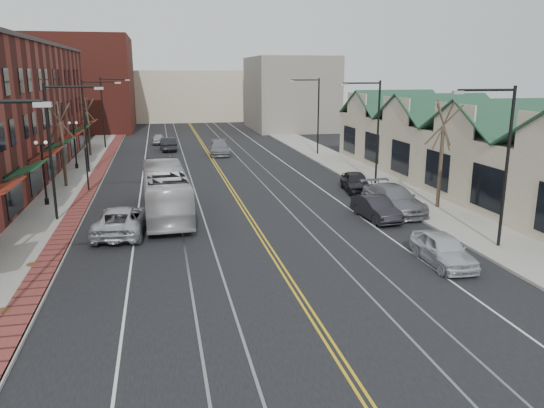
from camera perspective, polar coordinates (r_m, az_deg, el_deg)
name	(u,v)px	position (r m, az deg, el deg)	size (l,w,h in m)	color
ground	(316,322)	(19.67, 4.73, -12.54)	(160.00, 160.00, 0.00)	black
sidewalk_left	(60,205)	(38.44, -21.85, -0.08)	(4.00, 120.00, 0.15)	gray
sidewalk_right	(392,189)	(41.55, 12.76, 1.59)	(4.00, 120.00, 0.15)	gray
building_right	(465,158)	(43.99, 20.06, 4.71)	(8.00, 36.00, 4.60)	#B6AB8C
backdrop_left	(84,84)	(87.51, -19.52, 12.09)	(14.00, 18.00, 14.00)	maroon
backdrop_mid	(186,95)	(102.04, -9.24, 11.46)	(22.00, 14.00, 9.00)	#B6AB8C
backdrop_right	(290,93)	(84.33, 1.92, 11.80)	(12.00, 16.00, 11.00)	slate
streetlight_l_1	(57,138)	(33.55, -22.11, 6.59)	(3.33, 0.25, 8.00)	black
streetlight_l_2	(90,116)	(49.31, -19.00, 8.92)	(3.33, 0.25, 8.00)	black
streetlight_l_3	(106,105)	(65.19, -17.39, 10.11)	(3.33, 0.25, 8.00)	black
streetlight_r_0	(500,151)	(28.25, 23.33, 5.25)	(3.33, 0.25, 8.00)	black
streetlight_r_1	(373,122)	(42.24, 10.80, 8.69)	(3.33, 0.25, 8.00)	black
streetlight_r_2	(314,108)	(57.29, 4.58, 10.24)	(3.33, 0.25, 8.00)	black
lamppost_l_2	(44,174)	(38.17, -23.32, 2.96)	(0.84, 0.28, 4.27)	black
lamppost_l_3	(75,146)	(51.80, -20.44, 5.86)	(0.84, 0.28, 4.27)	black
tree_left_near	(62,143)	(43.76, -21.64, 6.14)	(1.78, 1.37, 6.48)	#382B21
tree_left_far	(88,126)	(59.53, -19.17, 7.96)	(1.66, 1.28, 6.02)	#382B21
tree_right_mid	(442,152)	(35.89, 17.77, 5.31)	(1.90, 1.46, 6.93)	#382B21
manhole_mid	(3,311)	(22.43, -26.92, -10.19)	(0.60, 0.60, 0.02)	#592D19
manhole_far	(33,264)	(26.95, -24.30, -5.92)	(0.60, 0.60, 0.02)	#592D19
traffic_signal	(86,161)	(41.67, -19.35, 4.36)	(0.18, 0.15, 3.80)	black
transit_bus	(166,191)	(33.70, -11.38, 1.33)	(2.57, 10.99, 3.06)	silver
parked_suv	(121,220)	(30.52, -15.90, -1.69)	(2.62, 5.69, 1.58)	silver
parked_car_a	(443,249)	(26.05, 17.93, -4.66)	(1.74, 4.33, 1.47)	silver
parked_car_b	(376,208)	(32.87, 11.13, -0.45)	(1.50, 4.30, 1.42)	black
parked_car_c	(394,199)	(34.84, 12.94, 0.52)	(2.38, 5.87, 1.70)	slate
parked_car_d	(356,182)	(40.31, 9.01, 2.36)	(1.76, 4.36, 1.49)	black
distant_car_left	(168,144)	(61.99, -11.12, 6.33)	(1.59, 4.56, 1.50)	black
distant_car_right	(219,148)	(58.02, -5.68, 6.03)	(2.13, 5.25, 1.52)	slate
distant_car_far	(158,139)	(68.04, -12.14, 6.87)	(1.54, 3.83, 1.30)	#9B9FA2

